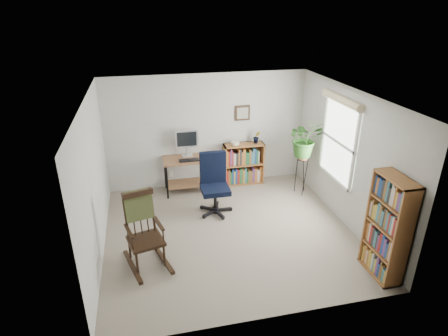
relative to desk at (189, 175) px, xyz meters
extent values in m
cube|color=gray|center=(0.46, -1.70, -0.37)|extent=(4.20, 4.00, 0.00)
cube|color=white|center=(0.46, -1.70, 2.03)|extent=(4.20, 4.00, 0.00)
cube|color=#BAB9B5|center=(0.46, 0.30, 0.83)|extent=(4.20, 0.00, 2.40)
cube|color=#BAB9B5|center=(0.46, -3.70, 0.83)|extent=(4.20, 0.00, 2.40)
cube|color=#BAB9B5|center=(-1.64, -1.70, 0.83)|extent=(0.00, 4.00, 2.40)
cube|color=#BAB9B5|center=(2.56, -1.70, 0.83)|extent=(0.00, 4.00, 2.40)
cube|color=black|center=(0.00, -0.12, 0.38)|extent=(0.40, 0.15, 0.02)
imported|color=#2B5F21|center=(2.26, -0.59, 1.19)|extent=(1.69, 1.88, 1.46)
imported|color=#2B5F21|center=(1.49, 0.13, 0.60)|extent=(0.13, 0.24, 0.11)
camera|label=1|loc=(-0.84, -7.06, 3.31)|focal=30.00mm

